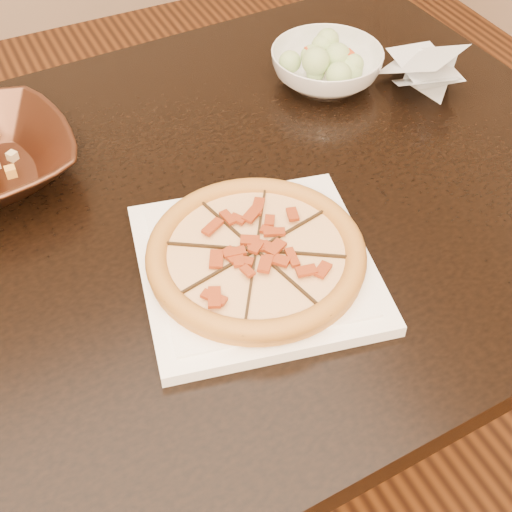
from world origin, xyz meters
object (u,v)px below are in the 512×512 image
at_px(dining_table, 163,268).
at_px(plate, 256,266).
at_px(pizza, 256,254).
at_px(salad_bowl, 326,67).

bearing_deg(dining_table, plate, -61.18).
relative_size(pizza, salad_bowl, 1.47).
distance_m(pizza, salad_bowl, 0.47).
bearing_deg(salad_bowl, pizza, -131.21).
relative_size(plate, salad_bowl, 1.82).
height_order(dining_table, pizza, pizza).
bearing_deg(pizza, dining_table, 118.82).
distance_m(dining_table, pizza, 0.22).
xyz_separation_m(dining_table, pizza, (0.08, -0.15, 0.13)).
height_order(plate, pizza, pizza).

